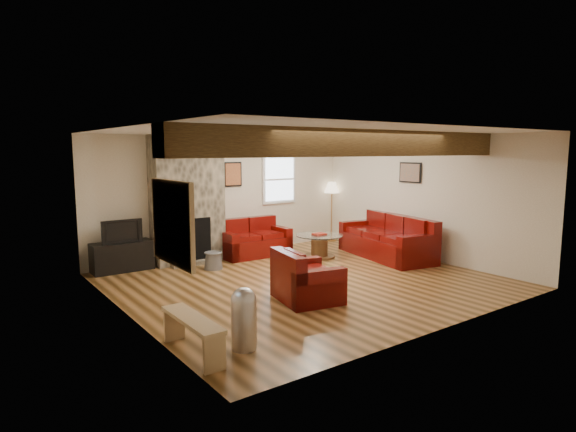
% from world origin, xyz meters
% --- Properties ---
extents(room, '(8.00, 8.00, 8.00)m').
position_xyz_m(room, '(0.00, 0.00, 1.25)').
color(room, '#513415').
rests_on(room, ground).
extents(floor, '(6.00, 6.00, 0.00)m').
position_xyz_m(floor, '(0.00, 0.00, 0.00)').
color(floor, '#513415').
rests_on(floor, ground).
extents(oak_beam, '(6.00, 0.36, 0.38)m').
position_xyz_m(oak_beam, '(0.00, -1.25, 2.31)').
color(oak_beam, black).
rests_on(oak_beam, room).
extents(chimney_breast, '(1.40, 0.67, 2.50)m').
position_xyz_m(chimney_breast, '(-1.00, 2.49, 1.22)').
color(chimney_breast, '#3D382F').
rests_on(chimney_breast, floor).
extents(back_window, '(0.90, 0.08, 1.10)m').
position_xyz_m(back_window, '(1.35, 2.71, 1.55)').
color(back_window, silver).
rests_on(back_window, room).
extents(hatch_window, '(0.08, 1.00, 0.90)m').
position_xyz_m(hatch_window, '(-2.96, -1.50, 1.45)').
color(hatch_window, tan).
rests_on(hatch_window, room).
extents(ceiling_dome, '(0.40, 0.40, 0.18)m').
position_xyz_m(ceiling_dome, '(0.90, 0.90, 2.44)').
color(ceiling_dome, white).
rests_on(ceiling_dome, room).
extents(artwork_back, '(0.42, 0.06, 0.52)m').
position_xyz_m(artwork_back, '(0.15, 2.71, 1.70)').
color(artwork_back, black).
rests_on(artwork_back, room).
extents(artwork_right, '(0.06, 0.55, 0.42)m').
position_xyz_m(artwork_right, '(2.96, 0.30, 1.75)').
color(artwork_right, black).
rests_on(artwork_right, room).
extents(sofa_three, '(1.35, 2.37, 0.86)m').
position_xyz_m(sofa_three, '(2.48, 0.47, 0.43)').
color(sofa_three, '#450604').
rests_on(sofa_three, floor).
extents(loveseat, '(1.47, 0.87, 0.77)m').
position_xyz_m(loveseat, '(0.35, 2.23, 0.39)').
color(loveseat, '#450604').
rests_on(loveseat, floor).
extents(armchair_red, '(0.98, 1.07, 0.75)m').
position_xyz_m(armchair_red, '(-0.63, -0.85, 0.38)').
color(armchair_red, '#450604').
rests_on(armchair_red, floor).
extents(coffee_table, '(0.97, 0.97, 0.51)m').
position_xyz_m(coffee_table, '(1.35, 1.27, 0.24)').
color(coffee_table, '#4A3117').
rests_on(coffee_table, floor).
extents(tv_cabinet, '(1.08, 0.43, 0.54)m').
position_xyz_m(tv_cabinet, '(-2.31, 2.53, 0.27)').
color(tv_cabinet, black).
rests_on(tv_cabinet, floor).
extents(television, '(0.73, 0.10, 0.42)m').
position_xyz_m(television, '(-2.31, 2.53, 0.75)').
color(television, black).
rests_on(television, tv_cabinet).
extents(floor_lamp, '(0.37, 0.37, 1.44)m').
position_xyz_m(floor_lamp, '(2.80, 2.55, 1.23)').
color(floor_lamp, tan).
rests_on(floor_lamp, floor).
extents(pine_bench, '(0.26, 1.11, 0.41)m').
position_xyz_m(pine_bench, '(-2.83, -1.62, 0.21)').
color(pine_bench, tan).
rests_on(pine_bench, floor).
extents(pedal_bin, '(0.35, 0.35, 0.71)m').
position_xyz_m(pedal_bin, '(-2.30, -1.82, 0.35)').
color(pedal_bin, '#B3B3B8').
rests_on(pedal_bin, floor).
extents(coal_bucket, '(0.35, 0.35, 0.33)m').
position_xyz_m(coal_bucket, '(-0.89, 1.67, 0.17)').
color(coal_bucket, slate).
rests_on(coal_bucket, floor).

